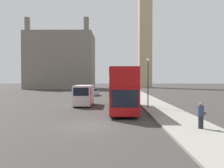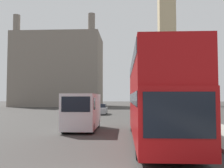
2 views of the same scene
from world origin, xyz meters
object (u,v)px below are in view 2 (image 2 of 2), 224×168
object	(u,v)px
white_van	(82,111)
street_lamp	(203,73)
red_double_decker_bus	(156,95)
parked_sedan	(100,110)
clock_tower	(166,4)

from	to	relation	value
white_van	street_lamp	distance (m)	8.60
white_van	red_double_decker_bus	bearing A→B (deg)	-42.29
street_lamp	parked_sedan	distance (m)	21.63
clock_tower	red_double_decker_bus	distance (m)	71.98
street_lamp	parked_sedan	size ratio (longest dim) A/B	1.29
parked_sedan	white_van	bearing A→B (deg)	-88.55
red_double_decker_bus	street_lamp	distance (m)	3.78
red_double_decker_bus	street_lamp	xyz separation A→B (m)	(3.07, 1.75, 1.35)
clock_tower	parked_sedan	bearing A→B (deg)	-111.27
red_double_decker_bus	white_van	bearing A→B (deg)	137.71
clock_tower	parked_sedan	xyz separation A→B (m)	(-16.78, -43.10, -31.43)
white_van	street_lamp	world-z (taller)	street_lamp
clock_tower	street_lamp	xyz separation A→B (m)	(-8.52, -62.83, -28.25)
clock_tower	street_lamp	world-z (taller)	clock_tower
red_double_decker_bus	white_van	distance (m)	6.53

